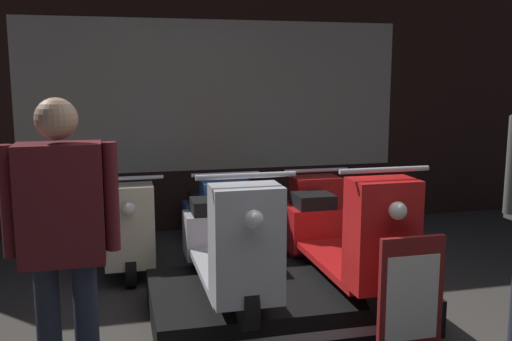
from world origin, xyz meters
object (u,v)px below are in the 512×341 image
object	(u,v)px
scooter_display_left	(228,244)
scooter_backrow_2	(296,218)
scooter_backrow_1	(215,223)
person_left_browsing	(62,229)
price_sign_board	(410,307)
scooter_display_right	(346,235)
scooter_backrow_0	(128,228)

from	to	relation	value
scooter_display_left	scooter_backrow_2	distance (m)	1.91
scooter_backrow_1	person_left_browsing	world-z (taller)	person_left_browsing
scooter_display_left	price_sign_board	bearing A→B (deg)	-43.85
scooter_display_right	person_left_browsing	distance (m)	2.04
scooter_backrow_2	price_sign_board	size ratio (longest dim) A/B	1.98
scooter_display_left	scooter_backrow_0	size ratio (longest dim) A/B	1.00
scooter_backrow_0	scooter_backrow_1	world-z (taller)	same
price_sign_board	scooter_backrow_2	bearing A→B (deg)	87.78
scooter_display_right	price_sign_board	distance (m)	0.90
scooter_backrow_2	price_sign_board	xyz separation A→B (m)	(-0.10, -2.48, 0.07)
scooter_backrow_0	scooter_display_right	bearing A→B (deg)	-46.40
scooter_display_left	scooter_backrow_1	world-z (taller)	scooter_display_left
scooter_backrow_0	scooter_backrow_1	xyz separation A→B (m)	(0.83, 0.00, 0.00)
person_left_browsing	price_sign_board	size ratio (longest dim) A/B	1.94
person_left_browsing	scooter_display_left	bearing A→B (deg)	33.95
scooter_backrow_0	price_sign_board	world-z (taller)	scooter_backrow_0
scooter_backrow_0	scooter_backrow_1	distance (m)	0.83
scooter_backrow_1	scooter_display_right	bearing A→B (deg)	-66.57
scooter_backrow_1	person_left_browsing	bearing A→B (deg)	-117.68
scooter_display_right	scooter_backrow_2	bearing A→B (deg)	85.12
scooter_display_left	price_sign_board	xyz separation A→B (m)	(0.92, -0.88, -0.19)
scooter_backrow_0	person_left_browsing	xyz separation A→B (m)	(-0.37, -2.29, 0.62)
scooter_backrow_1	price_sign_board	bearing A→B (deg)	-73.51
scooter_display_left	price_sign_board	size ratio (longest dim) A/B	1.98
scooter_display_left	scooter_display_right	world-z (taller)	same
scooter_backrow_2	person_left_browsing	world-z (taller)	person_left_browsing
scooter_backrow_2	price_sign_board	distance (m)	2.48
scooter_display_left	scooter_display_right	xyz separation A→B (m)	(0.88, 0.00, 0.00)
scooter_backrow_1	scooter_backrow_0	bearing A→B (deg)	180.00
scooter_display_left	scooter_backrow_0	distance (m)	1.75
scooter_backrow_1	scooter_backrow_2	xyz separation A→B (m)	(0.83, 0.00, 0.00)
scooter_backrow_0	person_left_browsing	size ratio (longest dim) A/B	1.02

